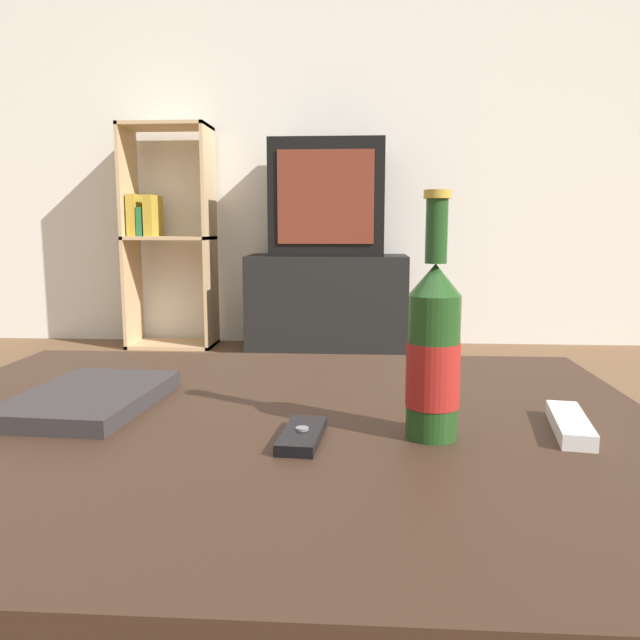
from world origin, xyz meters
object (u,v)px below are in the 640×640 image
bookshelf (165,234)px  beer_bottle (433,352)px  remote_control (570,424)px  television (328,199)px  cell_phone (302,435)px  tv_stand (327,303)px  table_book (90,398)px

bookshelf → beer_bottle: 3.13m
remote_control → television: bearing=108.4°
bookshelf → cell_phone: bearing=-69.5°
tv_stand → cell_phone: 2.84m
beer_bottle → table_book: (-0.48, 0.10, -0.10)m
tv_stand → table_book: bearing=-94.2°
bookshelf → table_book: bookshelf is taller
cell_phone → table_book: size_ratio=0.43×
bookshelf → table_book: size_ratio=4.61×
television → table_book: size_ratio=2.26×
tv_stand → cell_phone: tv_stand is taller
tv_stand → remote_control: tv_stand is taller
television → tv_stand: bearing=90.0°
bookshelf → remote_control: bookshelf is taller
bookshelf → remote_control: size_ratio=8.38×
cell_phone → table_book: 0.35m
table_book → tv_stand: bearing=89.3°
television → remote_control: 2.84m
bookshelf → remote_control: bearing=-63.5°
television → beer_bottle: (0.28, -2.80, -0.31)m
beer_bottle → remote_control: beer_bottle is taller
television → table_book: television is taller
bookshelf → table_book: 2.88m
tv_stand → bookshelf: bearing=175.9°
television → table_book: 2.73m
remote_control → table_book: bearing=-177.2°
beer_bottle → table_book: bearing=167.9°
television → beer_bottle: television is taller
remote_control → tv_stand: bearing=108.4°
beer_bottle → remote_control: size_ratio=1.95×
beer_bottle → table_book: size_ratio=1.07×
tv_stand → television: television is taller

